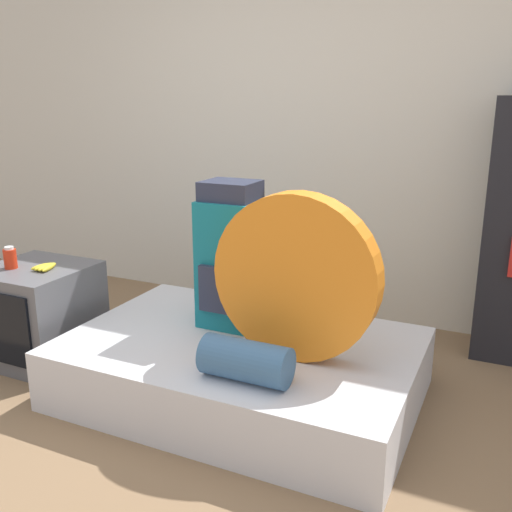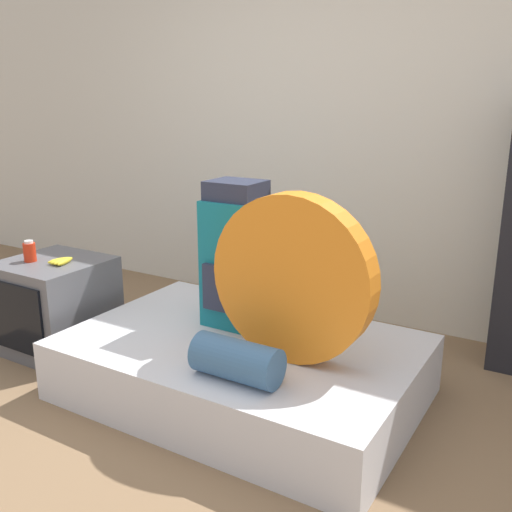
# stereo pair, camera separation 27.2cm
# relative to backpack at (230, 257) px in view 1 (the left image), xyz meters

# --- Properties ---
(ground_plane) EXTENTS (16.00, 16.00, 0.00)m
(ground_plane) POSITION_rel_backpack_xyz_m (-0.03, -0.83, -0.69)
(ground_plane) COLOR #846647
(wall_back) EXTENTS (8.00, 0.05, 2.60)m
(wall_back) POSITION_rel_backpack_xyz_m (-0.03, 1.20, 0.61)
(wall_back) COLOR silver
(wall_back) RESTS_ON ground_plane
(bed) EXTENTS (1.74, 1.16, 0.31)m
(bed) POSITION_rel_backpack_xyz_m (0.15, -0.17, -0.53)
(bed) COLOR silver
(bed) RESTS_ON ground_plane
(backpack) EXTENTS (0.30, 0.28, 0.77)m
(backpack) POSITION_rel_backpack_xyz_m (0.00, 0.00, 0.00)
(backpack) COLOR #14707F
(backpack) RESTS_ON bed
(tent_bag) EXTENTS (0.78, 0.13, 0.78)m
(tent_bag) POSITION_rel_backpack_xyz_m (0.46, -0.22, 0.02)
(tent_bag) COLOR orange
(tent_bag) RESTS_ON bed
(sleeping_roll) EXTENTS (0.39, 0.18, 0.18)m
(sleeping_roll) POSITION_rel_backpack_xyz_m (0.35, -0.53, -0.29)
(sleeping_roll) COLOR #3D668E
(sleeping_roll) RESTS_ON bed
(television) EXTENTS (0.57, 0.58, 0.56)m
(television) POSITION_rel_backpack_xyz_m (-1.13, -0.27, -0.41)
(television) COLOR #5B5B60
(television) RESTS_ON ground_plane
(canister) EXTENTS (0.07, 0.07, 0.13)m
(canister) POSITION_rel_backpack_xyz_m (-1.22, -0.34, -0.07)
(canister) COLOR red
(canister) RESTS_ON television
(banana_bunch) EXTENTS (0.12, 0.15, 0.03)m
(banana_bunch) POSITION_rel_backpack_xyz_m (-1.02, -0.27, -0.11)
(banana_bunch) COLOR yellow
(banana_bunch) RESTS_ON television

